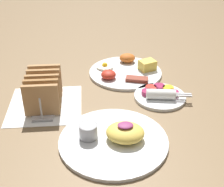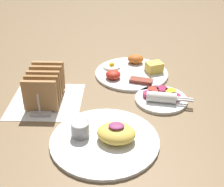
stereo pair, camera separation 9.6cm
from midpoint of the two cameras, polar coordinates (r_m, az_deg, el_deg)
name	(u,v)px [view 2 (the right image)]	position (r m, az deg, el deg)	size (l,w,h in m)	color
ground_plane	(117,102)	(0.97, 3.81, -1.71)	(3.00, 3.00, 0.00)	brown
napkin_flat	(47,100)	(0.99, -9.18, -1.32)	(0.22, 0.22, 0.00)	white
plate_breakfast	(132,71)	(1.14, 6.09, 3.99)	(0.26, 0.26, 0.05)	white
plate_condiments	(161,98)	(0.99, 11.78, -0.85)	(0.17, 0.16, 0.04)	white
plate_foreground	(105,137)	(0.81, 2.19, -8.15)	(0.28, 0.28, 0.06)	white
toast_rack	(45,86)	(0.97, -9.43, 1.20)	(0.10, 0.18, 0.10)	#B7B7BC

